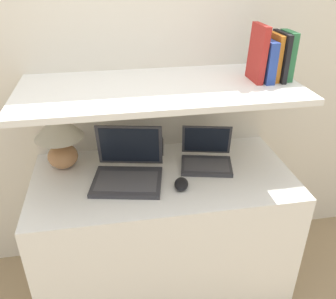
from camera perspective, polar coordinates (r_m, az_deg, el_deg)
wall_back at (r=1.97m, az=-2.74°, el=12.75°), size 6.00×0.05×2.40m
desk at (r=2.04m, az=-0.71°, el=-13.22°), size 1.31×0.65×0.77m
back_riser at (r=2.18m, az=-2.22°, el=-3.09°), size 1.31×0.04×1.18m
shelf at (r=1.67m, az=-1.28°, el=9.73°), size 1.31×0.59×0.03m
table_lamp at (r=1.86m, az=-17.03°, el=2.31°), size 0.25×0.25×0.30m
laptop_large at (r=1.76m, az=-6.45°, el=-3.27°), size 0.38×0.36×0.25m
laptop_small at (r=1.88m, az=6.18°, el=-1.22°), size 0.31×0.28×0.19m
computer_mouse at (r=1.70m, az=2.15°, el=-5.56°), size 0.09×0.12×0.04m
router_box at (r=1.97m, az=-2.88°, el=0.76°), size 0.13×0.09×0.10m
book_green at (r=1.82m, az=18.46°, el=14.09°), size 0.04×0.13×0.22m
book_black at (r=1.81m, az=17.48°, el=14.08°), size 0.02×0.17×0.22m
book_orange at (r=1.80m, az=16.67°, el=13.99°), size 0.02×0.13×0.21m
book_blue at (r=1.78m, az=15.38°, el=13.66°), size 0.04×0.18×0.19m
book_red at (r=1.76m, az=14.19°, el=14.73°), size 0.04×0.16×0.26m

